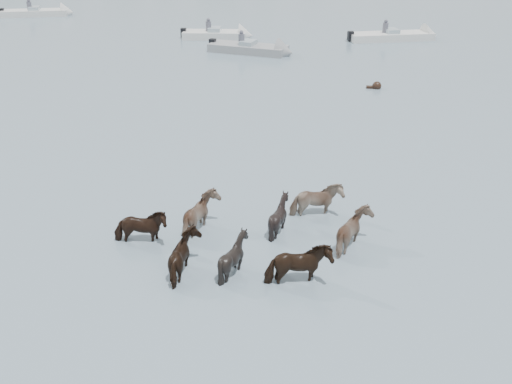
{
  "coord_description": "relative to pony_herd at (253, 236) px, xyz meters",
  "views": [
    {
      "loc": [
        2.43,
        -10.78,
        7.87
      ],
      "look_at": [
        1.07,
        3.02,
        1.1
      ],
      "focal_mm": 40.99,
      "sensor_mm": 36.0,
      "label": 1
    }
  ],
  "objects": [
    {
      "name": "pony_herd",
      "position": [
        0.0,
        0.0,
        0.0
      ],
      "size": [
        6.83,
        4.54,
        1.29
      ],
      "color": "black",
      "rests_on": "ground"
    },
    {
      "name": "motorboat_b",
      "position": [
        -1.87,
        22.1,
        -0.13
      ],
      "size": [
        5.4,
        2.91,
        1.92
      ],
      "rotation": [
        0.0,
        0.0,
        -0.27
      ],
      "color": "gray",
      "rests_on": "ground"
    },
    {
      "name": "ground",
      "position": [
        -1.09,
        -2.01,
        -0.36
      ],
      "size": [
        400.0,
        400.0,
        0.0
      ],
      "primitive_type": "plane",
      "color": "slate",
      "rests_on": "ground"
    },
    {
      "name": "swimming_pony",
      "position": [
        4.39,
        15.21,
        -0.26
      ],
      "size": [
        0.72,
        0.44,
        0.44
      ],
      "color": "black",
      "rests_on": "ground"
    },
    {
      "name": "motorboat_a",
      "position": [
        -4.57,
        26.33,
        -0.13
      ],
      "size": [
        4.84,
        1.85,
        1.92
      ],
      "rotation": [
        0.0,
        0.0,
        0.05
      ],
      "color": "silver",
      "rests_on": "ground"
    },
    {
      "name": "motorboat_f",
      "position": [
        -20.4,
        34.0,
        -0.14
      ],
      "size": [
        5.77,
        2.95,
        1.92
      ],
      "rotation": [
        0.0,
        0.0,
        0.26
      ],
      "color": "silver",
      "rests_on": "ground"
    },
    {
      "name": "motorboat_c",
      "position": [
        7.11,
        27.12,
        -0.14
      ],
      "size": [
        6.2,
        3.1,
        1.92
      ],
      "rotation": [
        0.0,
        0.0,
        0.26
      ],
      "color": "silver",
      "rests_on": "ground"
    }
  ]
}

